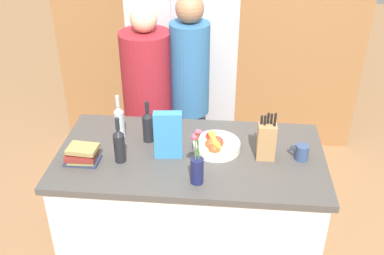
# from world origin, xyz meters

# --- Properties ---
(kitchen_island) EXTENTS (1.61, 0.84, 0.92)m
(kitchen_island) POSITION_xyz_m (0.00, 0.00, 0.46)
(kitchen_island) COLOR silver
(kitchen_island) RESTS_ON ground_plane
(back_wall_wood) EXTENTS (2.81, 0.12, 2.60)m
(back_wall_wood) POSITION_xyz_m (0.00, 1.68, 1.30)
(back_wall_wood) COLOR olive
(back_wall_wood) RESTS_ON ground_plane
(refrigerator) EXTENTS (0.86, 0.62, 1.98)m
(refrigerator) POSITION_xyz_m (-0.16, 1.32, 0.99)
(refrigerator) COLOR #B7B7BC
(refrigerator) RESTS_ON ground_plane
(fruit_bowl) EXTENTS (0.29, 0.29, 0.10)m
(fruit_bowl) POSITION_xyz_m (0.15, 0.05, 0.96)
(fruit_bowl) COLOR silver
(fruit_bowl) RESTS_ON kitchen_island
(knife_block) EXTENTS (0.11, 0.09, 0.30)m
(knife_block) POSITION_xyz_m (0.44, 0.00, 1.04)
(knife_block) COLOR #A87A4C
(knife_block) RESTS_ON kitchen_island
(flower_vase) EXTENTS (0.07, 0.07, 0.34)m
(flower_vase) POSITION_xyz_m (0.06, -0.28, 1.03)
(flower_vase) COLOR #191E4C
(flower_vase) RESTS_ON kitchen_island
(cereal_box) EXTENTS (0.17, 0.08, 0.29)m
(cereal_box) POSITION_xyz_m (-0.13, -0.04, 1.07)
(cereal_box) COLOR teal
(cereal_box) RESTS_ON kitchen_island
(coffee_mug) EXTENTS (0.11, 0.08, 0.09)m
(coffee_mug) POSITION_xyz_m (0.65, 0.00, 0.97)
(coffee_mug) COLOR #334770
(coffee_mug) RESTS_ON kitchen_island
(book_stack) EXTENTS (0.20, 0.16, 0.11)m
(book_stack) POSITION_xyz_m (-0.62, -0.14, 0.97)
(book_stack) COLOR #2D334C
(book_stack) RESTS_ON kitchen_island
(bottle_oil) EXTENTS (0.07, 0.07, 0.29)m
(bottle_oil) POSITION_xyz_m (-0.40, -0.11, 1.03)
(bottle_oil) COLOR black
(bottle_oil) RESTS_ON kitchen_island
(bottle_vinegar) EXTENTS (0.07, 0.07, 0.27)m
(bottle_vinegar) POSITION_xyz_m (-0.28, 0.12, 1.03)
(bottle_vinegar) COLOR black
(bottle_vinegar) RESTS_ON kitchen_island
(bottle_wine) EXTENTS (0.06, 0.06, 0.29)m
(bottle_wine) POSITION_xyz_m (-0.46, 0.15, 1.03)
(bottle_wine) COLOR #B2BCC1
(bottle_wine) RESTS_ON kitchen_island
(person_at_sink) EXTENTS (0.37, 0.37, 1.61)m
(person_at_sink) POSITION_xyz_m (-0.39, 0.72, 0.90)
(person_at_sink) COLOR #383842
(person_at_sink) RESTS_ON ground_plane
(person_in_blue) EXTENTS (0.28, 0.28, 1.69)m
(person_in_blue) POSITION_xyz_m (-0.07, 0.74, 0.97)
(person_in_blue) COLOR #383842
(person_in_blue) RESTS_ON ground_plane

